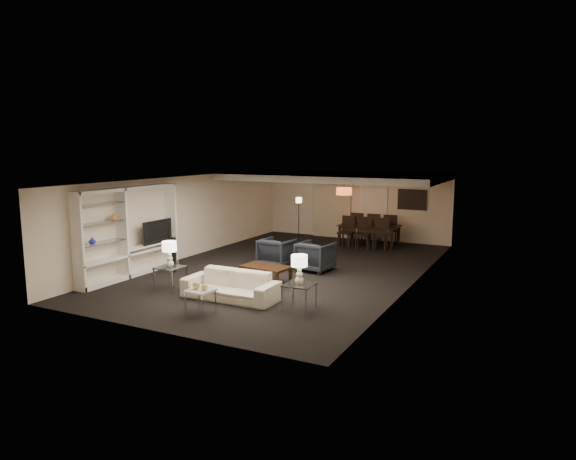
# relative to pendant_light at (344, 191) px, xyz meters

# --- Properties ---
(floor) EXTENTS (11.00, 11.00, 0.00)m
(floor) POSITION_rel_pendant_light_xyz_m (-0.30, -3.50, -1.92)
(floor) COLOR black
(floor) RESTS_ON ground
(ceiling) EXTENTS (7.00, 11.00, 0.02)m
(ceiling) POSITION_rel_pendant_light_xyz_m (-0.30, -3.50, 0.58)
(ceiling) COLOR silver
(ceiling) RESTS_ON ground
(wall_back) EXTENTS (7.00, 0.02, 2.50)m
(wall_back) POSITION_rel_pendant_light_xyz_m (-0.30, 2.00, -0.67)
(wall_back) COLOR beige
(wall_back) RESTS_ON ground
(wall_front) EXTENTS (7.00, 0.02, 2.50)m
(wall_front) POSITION_rel_pendant_light_xyz_m (-0.30, -9.00, -0.67)
(wall_front) COLOR beige
(wall_front) RESTS_ON ground
(wall_left) EXTENTS (0.02, 11.00, 2.50)m
(wall_left) POSITION_rel_pendant_light_xyz_m (-3.80, -3.50, -0.67)
(wall_left) COLOR beige
(wall_left) RESTS_ON ground
(wall_right) EXTENTS (0.02, 11.00, 2.50)m
(wall_right) POSITION_rel_pendant_light_xyz_m (3.20, -3.50, -0.67)
(wall_right) COLOR beige
(wall_right) RESTS_ON ground
(ceiling_soffit) EXTENTS (7.00, 4.00, 0.20)m
(ceiling_soffit) POSITION_rel_pendant_light_xyz_m (-0.30, 0.00, 0.48)
(ceiling_soffit) COLOR silver
(ceiling_soffit) RESTS_ON ceiling
(curtains) EXTENTS (1.50, 0.12, 2.40)m
(curtains) POSITION_rel_pendant_light_xyz_m (-1.20, 1.92, -0.72)
(curtains) COLOR beige
(curtains) RESTS_ON wall_back
(door) EXTENTS (0.90, 0.05, 2.10)m
(door) POSITION_rel_pendant_light_xyz_m (0.40, 1.97, -0.87)
(door) COLOR silver
(door) RESTS_ON wall_back
(painting) EXTENTS (0.95, 0.04, 0.65)m
(painting) POSITION_rel_pendant_light_xyz_m (1.80, 1.96, -0.37)
(painting) COLOR #142D38
(painting) RESTS_ON wall_back
(media_unit) EXTENTS (0.38, 3.40, 2.35)m
(media_unit) POSITION_rel_pendant_light_xyz_m (-3.61, -6.10, -0.74)
(media_unit) COLOR white
(media_unit) RESTS_ON wall_left
(pendant_light) EXTENTS (0.52, 0.52, 0.24)m
(pendant_light) POSITION_rel_pendant_light_xyz_m (0.00, 0.00, 0.00)
(pendant_light) COLOR #D8591E
(pendant_light) RESTS_ON ceiling_soffit
(sofa) EXTENTS (2.18, 0.87, 0.63)m
(sofa) POSITION_rel_pendant_light_xyz_m (-0.13, -6.67, -1.60)
(sofa) COLOR beige
(sofa) RESTS_ON floor
(coffee_table) EXTENTS (1.26, 0.83, 0.43)m
(coffee_table) POSITION_rel_pendant_light_xyz_m (-0.13, -5.07, -1.71)
(coffee_table) COLOR black
(coffee_table) RESTS_ON floor
(armchair_left) EXTENTS (0.92, 0.94, 0.81)m
(armchair_left) POSITION_rel_pendant_light_xyz_m (-0.73, -3.37, -1.52)
(armchair_left) COLOR black
(armchair_left) RESTS_ON floor
(armchair_right) EXTENTS (0.97, 0.99, 0.81)m
(armchair_right) POSITION_rel_pendant_light_xyz_m (0.47, -3.37, -1.52)
(armchair_right) COLOR black
(armchair_right) RESTS_ON floor
(side_table_left) EXTENTS (0.60, 0.60, 0.56)m
(side_table_left) POSITION_rel_pendant_light_xyz_m (-1.83, -6.67, -1.64)
(side_table_left) COLOR white
(side_table_left) RESTS_ON floor
(side_table_right) EXTENTS (0.60, 0.60, 0.56)m
(side_table_right) POSITION_rel_pendant_light_xyz_m (1.57, -6.67, -1.64)
(side_table_right) COLOR white
(side_table_right) RESTS_ON floor
(table_lamp_left) EXTENTS (0.35, 0.35, 0.61)m
(table_lamp_left) POSITION_rel_pendant_light_xyz_m (-1.83, -6.67, -1.06)
(table_lamp_left) COLOR beige
(table_lamp_left) RESTS_ON side_table_left
(table_lamp_right) EXTENTS (0.34, 0.34, 0.61)m
(table_lamp_right) POSITION_rel_pendant_light_xyz_m (1.57, -6.67, -1.06)
(table_lamp_right) COLOR #F2E8CD
(table_lamp_right) RESTS_ON side_table_right
(marble_table) EXTENTS (0.51, 0.51, 0.50)m
(marble_table) POSITION_rel_pendant_light_xyz_m (-0.13, -7.77, -1.67)
(marble_table) COLOR silver
(marble_table) RESTS_ON floor
(gold_gourd_a) EXTENTS (0.16, 0.16, 0.16)m
(gold_gourd_a) POSITION_rel_pendant_light_xyz_m (-0.23, -7.77, -1.34)
(gold_gourd_a) COLOR tan
(gold_gourd_a) RESTS_ON marble_table
(gold_gourd_b) EXTENTS (0.14, 0.14, 0.14)m
(gold_gourd_b) POSITION_rel_pendant_light_xyz_m (-0.03, -7.77, -1.35)
(gold_gourd_b) COLOR #D7C472
(gold_gourd_b) RESTS_ON marble_table
(television) EXTENTS (1.10, 0.14, 0.63)m
(television) POSITION_rel_pendant_light_xyz_m (-3.58, -5.19, -0.85)
(television) COLOR black
(television) RESTS_ON media_unit
(vase_blue) EXTENTS (0.17, 0.17, 0.18)m
(vase_blue) POSITION_rel_pendant_light_xyz_m (-3.61, -7.33, -0.77)
(vase_blue) COLOR #272CAB
(vase_blue) RESTS_ON media_unit
(vase_amber) EXTENTS (0.17, 0.17, 0.18)m
(vase_amber) POSITION_rel_pendant_light_xyz_m (-3.61, -6.61, -0.27)
(vase_amber) COLOR #C78B42
(vase_amber) RESTS_ON media_unit
(floor_speaker) EXTENTS (0.13, 0.13, 0.96)m
(floor_speaker) POSITION_rel_pendant_light_xyz_m (-2.90, -5.23, -1.44)
(floor_speaker) COLOR black
(floor_speaker) RESTS_ON floor
(dining_table) EXTENTS (2.05, 1.17, 0.71)m
(dining_table) POSITION_rel_pendant_light_xyz_m (0.63, 0.83, -1.56)
(dining_table) COLOR black
(dining_table) RESTS_ON floor
(chair_nl) EXTENTS (0.52, 0.52, 1.06)m
(chair_nl) POSITION_rel_pendant_light_xyz_m (0.03, 0.18, -1.39)
(chair_nl) COLOR black
(chair_nl) RESTS_ON floor
(chair_nm) EXTENTS (0.55, 0.55, 1.06)m
(chair_nm) POSITION_rel_pendant_light_xyz_m (0.63, 0.18, -1.39)
(chair_nm) COLOR black
(chair_nm) RESTS_ON floor
(chair_nr) EXTENTS (0.53, 0.53, 1.06)m
(chair_nr) POSITION_rel_pendant_light_xyz_m (1.23, 0.18, -1.39)
(chair_nr) COLOR black
(chair_nr) RESTS_ON floor
(chair_fl) EXTENTS (0.50, 0.50, 1.06)m
(chair_fl) POSITION_rel_pendant_light_xyz_m (0.03, 1.48, -1.39)
(chair_fl) COLOR black
(chair_fl) RESTS_ON floor
(chair_fm) EXTENTS (0.53, 0.53, 1.06)m
(chair_fm) POSITION_rel_pendant_light_xyz_m (0.63, 1.48, -1.39)
(chair_fm) COLOR black
(chair_fm) RESTS_ON floor
(chair_fr) EXTENTS (0.53, 0.53, 1.06)m
(chair_fr) POSITION_rel_pendant_light_xyz_m (1.23, 1.48, -1.39)
(chair_fr) COLOR black
(chair_fr) RESTS_ON floor
(floor_lamp) EXTENTS (0.27, 0.27, 1.55)m
(floor_lamp) POSITION_rel_pendant_light_xyz_m (-2.13, 0.97, -1.15)
(floor_lamp) COLOR black
(floor_lamp) RESTS_ON floor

